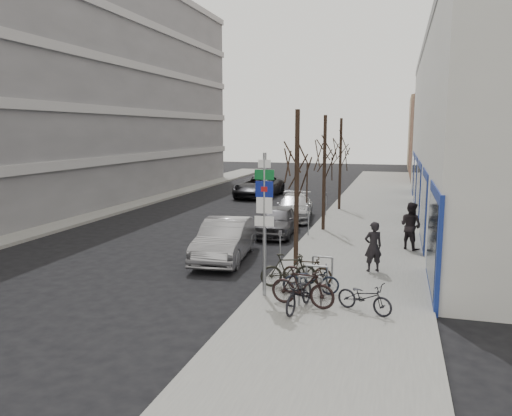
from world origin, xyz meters
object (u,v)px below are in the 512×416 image
Objects in this scene: lane_car at (259,186)px; bike_mid_inner at (289,270)px; pedestrian_far at (411,225)px; bike_far_inner at (307,270)px; tree_mid at (325,146)px; meter_mid at (308,218)px; highway_sign_pole at (264,216)px; parked_car_back at (295,207)px; tree_far at (341,142)px; meter_back at (326,202)px; parked_car_mid at (278,221)px; bike_near_right at (303,286)px; parked_car_front at (225,240)px; meter_front at (280,245)px; bike_far_curb at (365,295)px; pedestrian_near at (373,247)px; bike_rack at (317,276)px; tree_near at (297,151)px; bike_mid_curb at (311,277)px; bike_near_left at (300,291)px.

bike_mid_inner is at bearing -68.61° from lane_car.
pedestrian_far reaches higher than lane_car.
pedestrian_far is (3.08, 5.75, 0.49)m from bike_far_inner.
tree_mid is 4.33× the size of meter_mid.
highway_sign_pole is 2.10m from bike_mid_inner.
parked_car_back is (-1.85, 13.22, -1.79)m from highway_sign_pole.
tree_far is 4.08m from meter_back.
bike_near_right is at bearing -75.50° from parked_car_mid.
tree_far reaches higher than bike_near_right.
highway_sign_pole is 5.06m from parked_car_front.
meter_front is 0.82× the size of bike_far_curb.
tree_far is 13.76m from pedestrian_near.
bike_mid_inner is 1.01× the size of pedestrian_near.
bike_rack is 4.66m from tree_near.
tree_far reaches higher than bike_far_inner.
meter_mid is 0.78× the size of bike_mid_curb.
pedestrian_near is (3.08, -5.14, 0.08)m from meter_mid.
meter_mid is 7.56m from bike_mid_inner.
bike_far_curb is at bearing -11.28° from highway_sign_pole.
parked_car_back reaches higher than bike_mid_inner.
bike_mid_curb is (1.50, -8.03, -0.27)m from meter_mid.
bike_rack is 1.20m from bike_near_right.
bike_far_inner is at bearing 23.73° from pedestrian_near.
tree_mid reaches higher than lane_car.
bike_far_curb is (2.63, -4.08, -3.48)m from tree_near.
parked_car_back is at bearing 88.55° from parked_car_mid.
bike_rack is 1.32× the size of bike_mid_inner.
meter_back is 14.90m from bike_far_curb.
bike_mid_inner is 1.12× the size of bike_far_inner.
tree_far is 13.88m from meter_front.
bike_near_right is (1.01, -10.59, -3.41)m from tree_mid.
bike_near_left is 0.36× the size of parked_car_front.
bike_mid_inner is (0.74, -2.02, -0.25)m from meter_front.
pedestrian_far reaches higher than bike_far_inner.
meter_mid is at bearing 0.35° from bike_mid_curb.
lane_car is (-7.40, 22.01, 0.07)m from bike_near_right.
bike_far_curb is at bearing -137.97° from bike_far_inner.
tree_near is (-1.20, 2.90, 3.44)m from bike_rack.
bike_mid_inner is 12.44m from parked_car_back.
highway_sign_pole reaches higher than bike_near_left.
bike_near_left reaches higher than bike_mid_curb.
meter_back is at bearing 92.45° from tree_near.
highway_sign_pole is 1.08× the size of parked_car_mid.
bike_far_inner is 0.33× the size of parked_car_front.
lane_car is (-7.44, 20.95, 0.13)m from bike_mid_curb.
parked_car_back reaches higher than parked_car_mid.
bike_near_left is 1.10× the size of bike_far_inner.
pedestrian_near is at bearing -64.01° from bike_mid_inner.
meter_front is at bearing -93.68° from tree_mid.
pedestrian_far is at bearing -134.16° from pedestrian_near.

